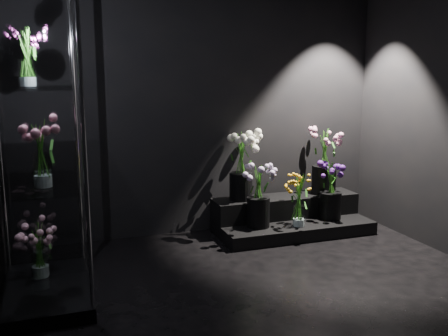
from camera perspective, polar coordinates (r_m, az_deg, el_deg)
name	(u,v)px	position (r m, az deg, el deg)	size (l,w,h in m)	color
floor	(282,307)	(3.90, 6.59, -15.51)	(4.00, 4.00, 0.00)	black
wall_back	(203,104)	(5.38, -2.42, 7.30)	(4.00, 4.00, 0.00)	black
display_riser	(289,217)	(5.61, 7.47, -5.57)	(1.67, 0.74, 0.37)	black
display_case	(37,147)	(3.91, -20.56, 2.23)	(0.65, 1.08, 2.37)	black
bouquet_orange_bells	(299,200)	(5.28, 8.60, -3.64)	(0.33, 0.33, 0.55)	white
bouquet_lilac	(258,192)	(5.19, 3.96, -2.77)	(0.38, 0.38, 0.65)	black
bouquet_purple	(331,188)	(5.60, 12.12, -2.29)	(0.37, 0.37, 0.63)	black
bouquet_cream_roses	(241,162)	(5.36, 1.97, 0.74)	(0.47, 0.47, 0.73)	black
bouquet_pink_roses	(325,158)	(5.76, 11.42, 1.15)	(0.49, 0.49, 0.74)	black
bouquet_case_pink	(41,152)	(3.74, -20.16, 1.70)	(0.32, 0.32, 0.47)	white
bouquet_case_magenta	(26,58)	(4.03, -21.66, 11.62)	(0.25, 0.25, 0.41)	white
bouquet_case_base_pink	(39,249)	(4.29, -20.39, -8.64)	(0.35, 0.35, 0.44)	white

